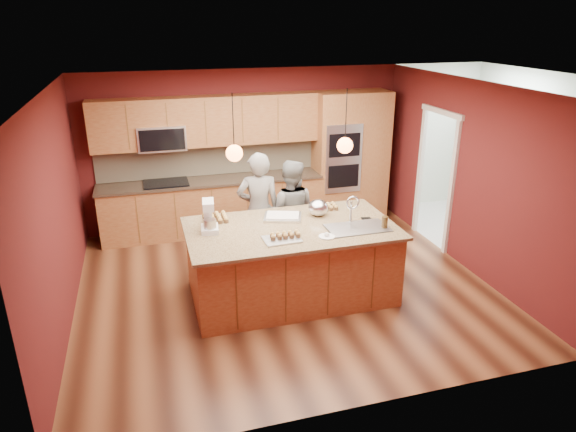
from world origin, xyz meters
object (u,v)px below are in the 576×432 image
object	(u,v)px
island	(292,261)
mixing_bowl	(318,208)
person_left	(259,210)
person_right	(290,212)
stand_mixer	(209,218)

from	to	relation	value
island	mixing_bowl	world-z (taller)	island
island	person_left	bearing A→B (deg)	101.84
person_left	person_right	size ratio (longest dim) A/B	1.10
person_right	mixing_bowl	world-z (taller)	person_right
island	mixing_bowl	size ratio (longest dim) A/B	9.87
stand_mixer	mixing_bowl	bearing A→B (deg)	11.95
person_right	island	bearing A→B (deg)	97.14
island	person_right	size ratio (longest dim) A/B	1.69
person_right	stand_mixer	world-z (taller)	person_right
person_left	stand_mixer	distance (m)	1.21
person_right	stand_mixer	size ratio (longest dim) A/B	3.95
island	mixing_bowl	distance (m)	0.80
island	stand_mixer	size ratio (longest dim) A/B	6.67
mixing_bowl	person_right	bearing A→B (deg)	105.20
person_left	stand_mixer	size ratio (longest dim) A/B	4.33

